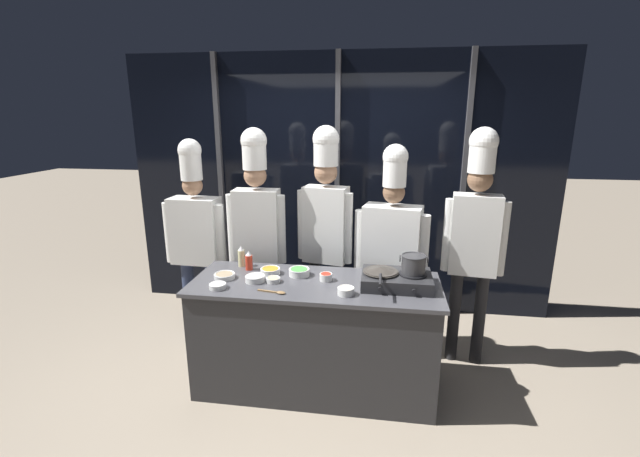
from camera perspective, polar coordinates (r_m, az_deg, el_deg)
The scene contains 22 objects.
ground_plane at distance 3.65m, azimuth -0.61°, elevation -20.10°, with size 24.00×24.00×0.00m, color gray.
window_wall_back at distance 4.54m, azimuth 2.35°, elevation 5.60°, with size 4.49×0.09×2.70m.
demo_counter at distance 3.41m, azimuth -0.63°, elevation -14.03°, with size 1.86×0.71×0.88m.
portable_stove at distance 3.19m, azimuth 10.15°, elevation -6.72°, with size 0.50×0.38×0.11m.
frying_pan at distance 3.15m, azimuth 8.10°, elevation -5.47°, with size 0.26×0.45×0.04m.
stock_pot at distance 3.15m, azimuth 12.37°, elevation -4.63°, with size 0.20×0.18×0.14m.
squeeze_bottle_chili at distance 3.49m, azimuth -9.46°, elevation -4.29°, with size 0.06×0.06×0.16m.
squeeze_bottle_oil at distance 3.58m, azimuth -10.44°, elevation -3.69°, with size 0.06×0.06×0.18m.
prep_bowl_rice at distance 3.19m, azimuth -13.49°, elevation -7.42°, with size 0.12×0.12×0.04m.
prep_bowl_scallions at distance 3.34m, azimuth -2.79°, elevation -5.74°, with size 0.16×0.16×0.06m.
prep_bowl_chili_flakes at distance 3.24m, azimuth 0.80°, elevation -6.42°, with size 0.10×0.10×0.06m.
prep_bowl_garlic at distance 3.26m, azimuth -8.66°, elevation -6.55°, with size 0.15×0.15×0.05m.
prep_bowl_chicken at distance 3.01m, azimuth 3.47°, elevation -8.26°, with size 0.12×0.12×0.05m.
prep_bowl_carrots at distance 3.39m, azimuth -6.64°, elevation -5.59°, with size 0.16×0.16×0.05m.
prep_bowl_ginger at distance 3.23m, azimuth -6.25°, elevation -6.77°, with size 0.11×0.11×0.04m.
prep_bowl_mushrooms at distance 3.36m, azimuth -12.63°, elevation -6.14°, with size 0.16×0.16×0.04m.
serving_spoon_slotted at distance 3.05m, azimuth -5.80°, elevation -8.44°, with size 0.22×0.06×0.02m.
chef_head at distance 4.08m, azimuth -16.23°, elevation -0.22°, with size 0.58×0.24×1.89m.
chef_sous at distance 3.79m, azimuth -8.41°, elevation 0.93°, with size 0.52×0.22×1.99m.
chef_line at distance 3.72m, azimuth 0.75°, elevation 1.37°, with size 0.49×0.26×2.01m.
chef_pastry at distance 3.65m, azimuth 9.51°, elevation -2.00°, with size 0.61×0.33×1.87m.
chef_apprentice at distance 3.68m, azimuth 20.00°, elevation 0.12°, with size 0.49×0.24×2.00m.
Camera 1 is at (0.47, -2.94, 2.11)m, focal length 24.00 mm.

